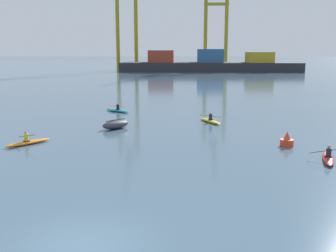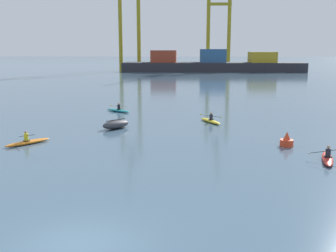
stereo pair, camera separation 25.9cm
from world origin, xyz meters
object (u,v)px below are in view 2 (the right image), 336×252
(channel_buoy, at_px, (287,141))
(kayak_red, at_px, (328,158))
(gantry_crane_west_mid, at_px, (219,17))
(container_barge, at_px, (212,64))
(capsized_dinghy, at_px, (116,124))
(gantry_crane_west, at_px, (129,9))
(kayak_orange, at_px, (28,142))
(kayak_teal, at_px, (118,110))
(kayak_yellow, at_px, (211,121))

(channel_buoy, xyz_separation_m, kayak_red, (1.52, -3.62, -0.19))
(gantry_crane_west_mid, height_order, kayak_red, gantry_crane_west_mid)
(container_barge, xyz_separation_m, channel_buoy, (-0.89, -97.01, -1.89))
(channel_buoy, bearing_deg, capsized_dinghy, 155.96)
(gantry_crane_west, relative_size, kayak_red, 11.44)
(gantry_crane_west_mid, distance_m, capsized_dinghy, 107.22)
(kayak_orange, distance_m, kayak_red, 19.64)
(gantry_crane_west_mid, relative_size, capsized_dinghy, 13.53)
(container_barge, height_order, kayak_teal, container_barge)
(kayak_teal, xyz_separation_m, kayak_red, (15.55, -18.47, 0.00))
(container_barge, distance_m, gantry_crane_west_mid, 20.16)
(gantry_crane_west_mid, relative_size, kayak_teal, 11.90)
(capsized_dinghy, height_order, kayak_red, kayak_red)
(capsized_dinghy, distance_m, kayak_orange, 7.84)
(gantry_crane_west, relative_size, capsized_dinghy, 14.68)
(gantry_crane_west, relative_size, kayak_teal, 12.91)
(capsized_dinghy, xyz_separation_m, kayak_yellow, (8.05, 3.22, -0.18))
(gantry_crane_west_mid, bearing_deg, gantry_crane_west, -166.46)
(kayak_orange, bearing_deg, kayak_yellow, 34.70)
(capsized_dinghy, relative_size, kayak_orange, 0.88)
(container_barge, distance_m, channel_buoy, 97.04)
(kayak_yellow, bearing_deg, channel_buoy, -62.46)
(gantry_crane_west_mid, distance_m, channel_buoy, 111.61)
(gantry_crane_west, relative_size, gantry_crane_west_mid, 1.08)
(capsized_dinghy, xyz_separation_m, kayak_teal, (-1.34, 9.19, -0.18))
(kayak_teal, relative_size, kayak_red, 0.89)
(channel_buoy, xyz_separation_m, kayak_yellow, (-4.63, 8.88, -0.19))
(gantry_crane_west, xyz_separation_m, capsized_dinghy, (12.42, -97.68, -18.75))
(gantry_crane_west_mid, relative_size, channel_buoy, 36.24)
(gantry_crane_west_mid, bearing_deg, kayak_orange, -101.03)
(gantry_crane_west_mid, xyz_separation_m, capsized_dinghy, (-16.40, -104.62, -16.82))
(gantry_crane_west_mid, bearing_deg, kayak_teal, -100.53)
(container_barge, distance_m, kayak_teal, 83.53)
(capsized_dinghy, distance_m, kayak_yellow, 8.68)
(gantry_crane_west, bearing_deg, kayak_orange, -85.98)
(container_barge, height_order, kayak_orange, container_barge)
(container_barge, height_order, channel_buoy, container_barge)
(gantry_crane_west_mid, distance_m, kayak_teal, 98.54)
(container_barge, bearing_deg, gantry_crane_west, 166.33)
(container_barge, distance_m, gantry_crane_west, 31.62)
(container_barge, relative_size, kayak_yellow, 16.26)
(channel_buoy, distance_m, kayak_orange, 17.83)
(gantry_crane_west_mid, distance_m, kayak_red, 115.18)
(container_barge, bearing_deg, channel_buoy, -90.53)
(channel_buoy, bearing_deg, kayak_orange, -179.19)
(gantry_crane_west_mid, bearing_deg, capsized_dinghy, -98.91)
(kayak_orange, bearing_deg, gantry_crane_west_mid, 78.97)
(kayak_yellow, distance_m, kayak_red, 13.93)
(channel_buoy, xyz_separation_m, kayak_teal, (-14.03, 14.85, -0.19))
(gantry_crane_west_mid, bearing_deg, channel_buoy, -91.93)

